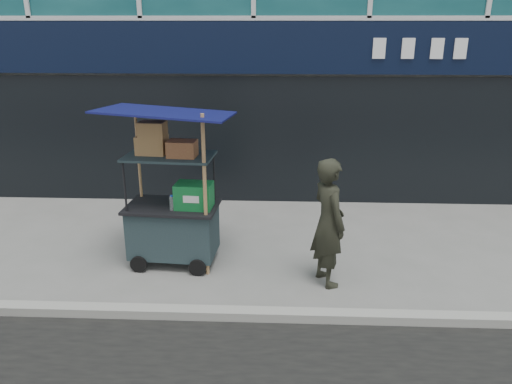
{
  "coord_description": "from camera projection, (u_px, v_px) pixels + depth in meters",
  "views": [
    {
      "loc": [
        0.44,
        -5.32,
        3.38
      ],
      "look_at": [
        0.16,
        1.2,
        1.12
      ],
      "focal_mm": 35.0,
      "sensor_mm": 36.0,
      "label": 1
    }
  ],
  "objects": [
    {
      "name": "vendor_man",
      "position": [
        328.0,
        222.0,
        6.51
      ],
      "size": [
        0.63,
        0.75,
        1.74
      ],
      "primitive_type": "imported",
      "rotation": [
        0.0,
        0.0,
        1.98
      ],
      "color": "black",
      "rests_on": "ground"
    },
    {
      "name": "curb",
      "position": [
        238.0,
        314.0,
        5.93
      ],
      "size": [
        80.0,
        0.18,
        0.12
      ],
      "primitive_type": "cube",
      "color": "gray",
      "rests_on": "ground"
    },
    {
      "name": "ground",
      "position": [
        239.0,
        309.0,
        6.14
      ],
      "size": [
        80.0,
        80.0,
        0.0
      ],
      "primitive_type": "plane",
      "color": "slate",
      "rests_on": "ground"
    },
    {
      "name": "vendor_cart",
      "position": [
        174.0,
        211.0,
        7.07
      ],
      "size": [
        1.79,
        1.33,
        2.31
      ],
      "rotation": [
        0.0,
        0.0,
        -0.08
      ],
      "color": "#1A272C",
      "rests_on": "ground"
    }
  ]
}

